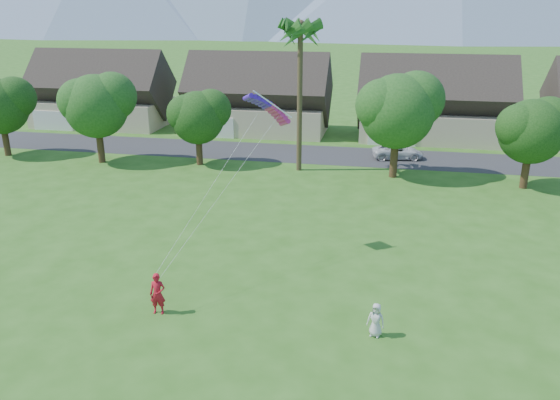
% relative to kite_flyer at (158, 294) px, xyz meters
% --- Properties ---
extents(ground, '(500.00, 500.00, 0.00)m').
position_rel_kite_flyer_xyz_m(ground, '(4.53, -4.09, -1.00)').
color(ground, '#2D6019').
rests_on(ground, ground).
extents(street, '(90.00, 7.00, 0.01)m').
position_rel_kite_flyer_xyz_m(street, '(4.53, 29.91, -0.99)').
color(street, '#2D2D30').
rests_on(street, ground).
extents(kite_flyer, '(0.78, 0.57, 1.99)m').
position_rel_kite_flyer_xyz_m(kite_flyer, '(0.00, 0.00, 0.00)').
color(kite_flyer, red).
rests_on(kite_flyer, ground).
extents(watcher, '(0.84, 0.65, 1.53)m').
position_rel_kite_flyer_xyz_m(watcher, '(9.85, 0.08, -0.23)').
color(watcher, silver).
rests_on(watcher, ground).
extents(parked_car, '(4.96, 2.95, 1.29)m').
position_rel_kite_flyer_xyz_m(parked_car, '(10.94, 29.91, -0.35)').
color(parked_car, silver).
rests_on(parked_car, ground).
extents(houses_row, '(72.75, 8.19, 8.86)m').
position_rel_kite_flyer_xyz_m(houses_row, '(5.02, 38.90, 2.45)').
color(houses_row, beige).
rests_on(houses_row, ground).
extents(tree_row, '(62.27, 6.67, 8.45)m').
position_rel_kite_flyer_xyz_m(tree_row, '(3.39, 23.83, 3.89)').
color(tree_row, '#47301C').
rests_on(tree_row, ground).
extents(fan_palm, '(3.00, 3.00, 13.80)m').
position_rel_kite_flyer_xyz_m(fan_palm, '(2.53, 24.41, 10.81)').
color(fan_palm, '#4C3D26').
rests_on(fan_palm, ground).
extents(parafoil_kite, '(2.95, 1.43, 0.50)m').
position_rel_kite_flyer_xyz_m(parafoil_kite, '(3.43, 8.31, 7.27)').
color(parafoil_kite, '#4317B3').
rests_on(parafoil_kite, ground).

